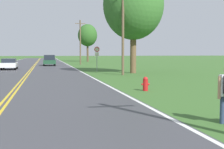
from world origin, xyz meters
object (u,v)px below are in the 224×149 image
at_px(tree_mid_treeline, 133,5).
at_px(car_dark_green_suv_mid_near, 49,60).
at_px(fire_hydrant, 145,84).
at_px(tree_right_cluster, 88,35).
at_px(traffic_sign, 97,53).
at_px(car_white_sedan_approaching, 9,64).

height_order(tree_mid_treeline, car_dark_green_suv_mid_near, tree_mid_treeline).
xyz_separation_m(fire_hydrant, tree_right_cluster, (4.27, 55.29, 5.66)).
height_order(fire_hydrant, car_dark_green_suv_mid_near, car_dark_green_suv_mid_near).
relative_size(traffic_sign, tree_right_cluster, 0.32).
relative_size(tree_right_cluster, car_dark_green_suv_mid_near, 1.94).
bearing_deg(fire_hydrant, car_white_sedan_approaching, 111.94).
distance_m(traffic_sign, tree_right_cluster, 38.22).
relative_size(fire_hydrant, car_dark_green_suv_mid_near, 0.18).
bearing_deg(car_white_sedan_approaching, tree_right_cluster, -25.20).
distance_m(traffic_sign, car_dark_green_suv_mid_near, 18.53).
bearing_deg(car_dark_green_suv_mid_near, traffic_sign, 14.69).
bearing_deg(car_white_sedan_approaching, fire_hydrant, -158.94).
relative_size(tree_right_cluster, car_white_sedan_approaching, 1.97).
bearing_deg(tree_right_cluster, car_white_sedan_approaching, -114.32).
relative_size(fire_hydrant, tree_mid_treeline, 0.07).
bearing_deg(car_white_sedan_approaching, car_dark_green_suv_mid_near, -25.34).
distance_m(fire_hydrant, car_dark_green_suv_mid_near, 35.64).
relative_size(tree_mid_treeline, tree_right_cluster, 1.22).
relative_size(fire_hydrant, tree_right_cluster, 0.09).
relative_size(fire_hydrant, car_white_sedan_approaching, 0.18).
bearing_deg(car_white_sedan_approaching, traffic_sign, -125.04).
height_order(tree_mid_treeline, car_white_sedan_approaching, tree_mid_treeline).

